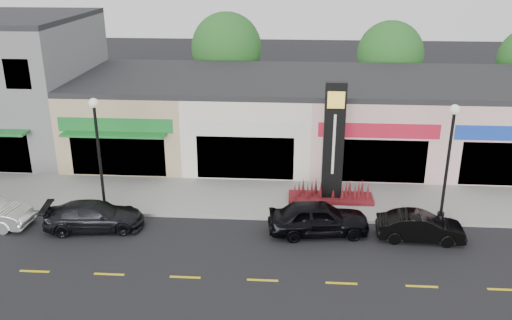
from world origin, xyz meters
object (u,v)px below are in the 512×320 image
object	(u,v)px
lamp_west_near	(98,143)
pylon_sign	(333,160)
car_dark_sedan	(94,216)
car_black_sedan	(319,218)
car_black_conv	(420,227)
lamp_east_near	(449,151)

from	to	relation	value
lamp_west_near	pylon_sign	xyz separation A→B (m)	(11.00, 1.70, -1.20)
car_dark_sedan	car_black_sedan	xyz separation A→B (m)	(10.08, 0.26, 0.12)
car_black_sedan	pylon_sign	bearing A→B (deg)	-19.88
car_black_conv	lamp_west_near	bearing A→B (deg)	85.73
car_black_sedan	car_black_conv	size ratio (longest dim) A/B	1.19
pylon_sign	car_black_sedan	xyz separation A→B (m)	(-0.74, -3.28, -1.52)
pylon_sign	car_black_sedan	size ratio (longest dim) A/B	1.35
pylon_sign	car_black_conv	distance (m)	5.34
lamp_east_near	car_dark_sedan	world-z (taller)	lamp_east_near
lamp_west_near	pylon_sign	bearing A→B (deg)	8.77
car_dark_sedan	pylon_sign	bearing A→B (deg)	-79.96
car_black_sedan	car_dark_sedan	bearing A→B (deg)	84.36
pylon_sign	car_black_sedan	distance (m)	3.69
lamp_west_near	car_black_sedan	xyz separation A→B (m)	(10.26, -1.58, -2.72)
lamp_east_near	pylon_sign	distance (m)	5.42
lamp_east_near	car_black_sedan	world-z (taller)	lamp_east_near
lamp_west_near	car_black_conv	distance (m)	15.03
pylon_sign	car_black_conv	bearing A→B (deg)	-44.15
car_dark_sedan	lamp_west_near	bearing A→B (deg)	-2.66
lamp_east_near	car_black_sedan	size ratio (longest dim) A/B	1.23
pylon_sign	car_dark_sedan	xyz separation A→B (m)	(-10.83, -3.54, -1.64)
lamp_west_near	lamp_east_near	world-z (taller)	same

